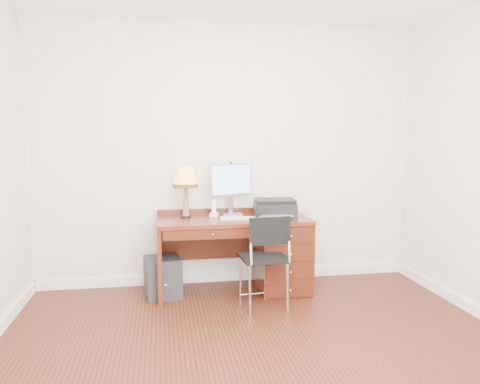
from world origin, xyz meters
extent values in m
plane|color=#34150B|center=(0.00, 0.00, 0.00)|extent=(4.00, 4.00, 0.00)
plane|color=silver|center=(0.00, 1.75, 1.35)|extent=(4.00, 0.00, 4.00)
cube|color=white|center=(0.00, 1.74, 0.05)|extent=(4.00, 0.03, 0.10)
cube|color=#5A2013|center=(0.00, 1.40, 0.73)|extent=(1.50, 0.65, 0.04)
cube|color=#5A2013|center=(0.50, 1.40, 0.35)|extent=(0.50, 0.61, 0.71)
cube|color=#5A2013|center=(-0.73, 1.40, 0.35)|extent=(0.04, 0.61, 0.71)
cube|color=#47190E|center=(-0.24, 1.69, 0.46)|extent=(0.96, 0.03, 0.39)
cube|color=#47190E|center=(-0.24, 1.09, 0.66)|extent=(0.91, 0.03, 0.09)
sphere|color=#BF8C3F|center=(0.50, 1.06, 0.35)|extent=(0.03, 0.03, 0.03)
cube|color=silver|center=(0.02, 1.58, 0.76)|extent=(0.23, 0.20, 0.01)
cube|color=silver|center=(0.02, 1.63, 0.85)|extent=(0.05, 0.04, 0.16)
cube|color=silver|center=(0.02, 1.61, 1.11)|extent=(0.45, 0.16, 0.33)
cube|color=#4C8CF2|center=(0.02, 1.59, 1.11)|extent=(0.40, 0.12, 0.29)
cube|color=white|center=(0.06, 1.34, 0.76)|extent=(0.40, 0.17, 0.01)
cylinder|color=black|center=(0.27, 1.25, 0.75)|extent=(0.22, 0.22, 0.01)
ellipsoid|color=white|center=(0.27, 1.25, 0.77)|extent=(0.10, 0.06, 0.04)
cube|color=black|center=(0.42, 1.38, 0.82)|extent=(0.44, 0.36, 0.14)
cube|color=black|center=(0.42, 1.38, 0.91)|extent=(0.42, 0.34, 0.04)
cylinder|color=black|center=(-0.46, 1.50, 0.76)|extent=(0.10, 0.10, 0.02)
cone|color=#906844|center=(-0.46, 1.50, 0.92)|extent=(0.07, 0.07, 0.30)
cone|color=#FFD950|center=(-0.46, 1.50, 1.17)|extent=(0.25, 0.25, 0.19)
cylinder|color=#593814|center=(-0.46, 1.50, 1.07)|extent=(0.25, 0.25, 0.04)
cube|color=white|center=(-0.18, 1.51, 0.77)|extent=(0.10, 0.10, 0.04)
cube|color=white|center=(-0.18, 1.51, 0.85)|extent=(0.05, 0.06, 0.14)
cylinder|color=black|center=(0.38, 1.54, 0.81)|extent=(0.09, 0.09, 0.11)
cube|color=black|center=(0.21, 0.94, 0.46)|extent=(0.43, 0.43, 0.03)
cube|color=black|center=(0.21, 0.75, 0.74)|extent=(0.37, 0.05, 0.24)
cylinder|color=silver|center=(0.03, 1.12, 0.23)|extent=(0.02, 0.02, 0.46)
cylinder|color=silver|center=(0.38, 1.12, 0.23)|extent=(0.02, 0.02, 0.46)
cylinder|color=silver|center=(0.03, 0.77, 0.23)|extent=(0.02, 0.02, 0.46)
cylinder|color=silver|center=(0.38, 0.77, 0.23)|extent=(0.02, 0.02, 0.46)
cylinder|color=silver|center=(0.03, 0.75, 0.66)|extent=(0.02, 0.02, 0.41)
cylinder|color=silver|center=(0.38, 0.75, 0.66)|extent=(0.02, 0.02, 0.41)
cube|color=black|center=(-0.70, 1.36, 0.19)|extent=(0.38, 0.38, 0.39)
camera|label=1|loc=(-0.70, -3.12, 1.59)|focal=35.00mm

